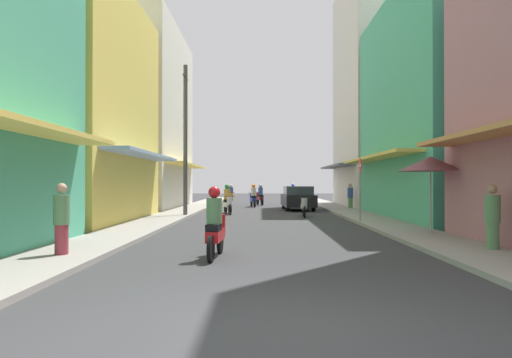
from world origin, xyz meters
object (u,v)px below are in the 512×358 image
motorbike_silver (304,207)px  parked_car (298,198)px  motorbike_maroon (260,196)px  motorbike_green (293,195)px  pedestrian_foreground (350,197)px  motorbike_orange (231,196)px  vendor_umbrella (431,164)px  motorbike_white (228,201)px  street_sign_no_entry (360,181)px  pedestrian_crossing (493,219)px  utility_pole (185,139)px  motorbike_red (216,226)px  motorbike_blue (253,197)px  pedestrian_midway (62,222)px

motorbike_silver → parked_car: 5.71m
motorbike_maroon → motorbike_green: same height
pedestrian_foreground → parked_car: bearing=179.6°
motorbike_orange → vendor_umbrella: bearing=-69.4°
motorbike_silver → motorbike_white: motorbike_white is taller
motorbike_silver → pedestrian_foreground: size_ratio=1.11×
parked_car → street_sign_no_entry: size_ratio=1.57×
motorbike_silver → street_sign_no_entry: street_sign_no_entry is taller
pedestrian_crossing → utility_pole: bearing=128.1°
motorbike_orange → utility_pole: size_ratio=0.25×
motorbike_red → pedestrian_crossing: size_ratio=1.12×
pedestrian_crossing → street_sign_no_entry: size_ratio=0.61×
motorbike_red → motorbike_orange: (-1.18, 23.52, 0.00)m
pedestrian_crossing → parked_car: bearing=100.2°
motorbike_silver → motorbike_orange: bearing=110.6°
parked_car → street_sign_no_entry: street_sign_no_entry is taller
motorbike_blue → pedestrian_crossing: pedestrian_crossing is taller
pedestrian_foreground → street_sign_no_entry: bearing=-98.6°
motorbike_blue → street_sign_no_entry: (4.53, -13.10, 1.01)m
motorbike_orange → parked_car: size_ratio=0.43×
parked_car → street_sign_no_entry: bearing=-79.4°
motorbike_silver → motorbike_orange: motorbike_orange is taller
pedestrian_foreground → motorbike_orange: bearing=143.4°
parked_car → pedestrian_midway: pedestrian_midway is taller
motorbike_maroon → motorbike_red: bearing=-92.2°
pedestrian_midway → motorbike_blue: bearing=80.3°
parked_car → motorbike_green: bearing=88.0°
pedestrian_midway → motorbike_orange: bearing=85.0°
pedestrian_crossing → utility_pole: (-9.01, 11.50, 2.94)m
motorbike_blue → pedestrian_foreground: 7.02m
motorbike_green → pedestrian_foreground: bearing=-70.7°
motorbike_green → street_sign_no_entry: size_ratio=0.68×
motorbike_maroon → pedestrian_crossing: 24.28m
motorbike_orange → motorbike_green: bearing=29.1°
motorbike_orange → pedestrian_foreground: bearing=-36.6°
vendor_umbrella → street_sign_no_entry: (-1.17, 4.54, -0.52)m
pedestrian_crossing → utility_pole: size_ratio=0.22×
motorbike_white → vendor_umbrella: 12.53m
motorbike_green → motorbike_orange: 5.39m
utility_pole → street_sign_no_entry: size_ratio=2.77×
motorbike_silver → motorbike_green: size_ratio=1.00×
motorbike_maroon → pedestrian_midway: 24.91m
motorbike_maroon → pedestrian_foreground: 8.41m
motorbike_white → motorbike_green: bearing=70.1°
pedestrian_midway → utility_pole: 12.74m
motorbike_maroon → motorbike_white: (-1.69, -9.97, 0.00)m
pedestrian_crossing → street_sign_no_entry: street_sign_no_entry is taller
utility_pole → motorbike_maroon: bearing=73.6°
pedestrian_foreground → motorbike_red: bearing=-109.7°
motorbike_silver → utility_pole: utility_pole is taller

